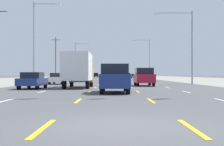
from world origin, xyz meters
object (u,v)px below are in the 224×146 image
at_px(suv_inner_right_farther, 123,75).
at_px(suv_far_left_distant_b, 95,75).
at_px(hatchback_inner_left_distant_a, 103,76).
at_px(streetlight_left_row_1, 75,58).
at_px(suv_inner_right_midfar, 143,77).
at_px(sedan_far_left_far, 56,78).
at_px(sedan_far_left_near, 31,80).
at_px(streetlight_right_row_1, 146,56).
at_px(box_truck_inner_left_mid, 77,68).
at_px(sedan_far_right_farthest, 132,76).
at_px(streetlight_right_row_0, 186,41).
at_px(streetlight_left_row_0, 35,37).
at_px(suv_center_turn_nearest, 113,78).
at_px(suv_far_right_distant_c, 127,75).

distance_m(suv_inner_right_farther, suv_far_left_distant_b, 50.52).
bearing_deg(suv_inner_right_farther, hatchback_inner_left_distant_a, 100.21).
bearing_deg(hatchback_inner_left_distant_a, streetlight_left_row_1, -99.01).
height_order(suv_inner_right_midfar, sedan_far_left_far, suv_inner_right_midfar).
height_order(sedan_far_left_near, suv_inner_right_farther, suv_inner_right_farther).
distance_m(sedan_far_left_near, streetlight_right_row_1, 59.08).
bearing_deg(hatchback_inner_left_distant_a, suv_inner_right_midfar, -85.62).
xyz_separation_m(sedan_far_left_near, box_truck_inner_left_mid, (3.83, 2.00, 1.08)).
bearing_deg(hatchback_inner_left_distant_a, sedan_far_right_farthest, -64.88).
distance_m(sedan_far_left_near, suv_inner_right_midfar, 12.59).
relative_size(sedan_far_left_near, streetlight_right_row_1, 0.41).
height_order(suv_far_left_distant_b, streetlight_right_row_0, streetlight_right_row_0).
xyz_separation_m(box_truck_inner_left_mid, sedan_far_left_far, (-3.91, 10.86, -1.08)).
relative_size(suv_inner_right_midfar, suv_far_left_distant_b, 1.00).
relative_size(sedan_far_left_far, streetlight_left_row_1, 0.45).
bearing_deg(sedan_far_right_farthest, sedan_far_left_near, -100.86).
height_order(hatchback_inner_left_distant_a, streetlight_left_row_0, streetlight_left_row_0).
xyz_separation_m(suv_inner_right_midfar, sedan_far_left_far, (-10.64, 6.02, -0.27)).
height_order(suv_inner_right_midfar, streetlight_left_row_0, streetlight_left_row_0).
relative_size(box_truck_inner_left_mid, streetlight_left_row_1, 0.72).
distance_m(suv_inner_right_farther, streetlight_left_row_1, 14.14).
distance_m(streetlight_right_row_0, streetlight_left_row_1, 48.31).
relative_size(box_truck_inner_left_mid, sedan_far_right_farthest, 1.60).
distance_m(suv_inner_right_midfar, hatchback_inner_left_distant_a, 89.72).
xyz_separation_m(streetlight_left_row_1, streetlight_right_row_1, (19.42, 0.00, 0.58)).
distance_m(box_truck_inner_left_mid, streetlight_left_row_1, 54.88).
xyz_separation_m(suv_far_left_distant_b, streetlight_right_row_0, (16.74, -96.60, 4.55)).
bearing_deg(streetlight_right_row_1, suv_center_turn_nearest, -98.80).
bearing_deg(suv_inner_right_midfar, streetlight_right_row_1, 82.82).
height_order(box_truck_inner_left_mid, sedan_far_right_farthest, box_truck_inner_left_mid).
relative_size(suv_far_right_distant_c, streetlight_left_row_1, 0.49).
bearing_deg(streetlight_left_row_0, suv_center_turn_nearest, -60.96).
xyz_separation_m(suv_center_turn_nearest, sedan_far_left_near, (-7.19, 5.75, -0.27)).
xyz_separation_m(box_truck_inner_left_mid, hatchback_inner_left_distant_a, (-0.11, 94.30, -1.05)).
bearing_deg(streetlight_right_row_0, sedan_far_left_far, 177.37).
relative_size(sedan_far_right_farthest, streetlight_right_row_1, 0.41).
xyz_separation_m(suv_inner_right_farther, streetlight_left_row_1, (-13.01, -2.89, 4.72)).
bearing_deg(sedan_far_left_near, streetlight_left_row_1, 92.66).
distance_m(suv_inner_right_midfar, streetlight_right_row_1, 50.20).
bearing_deg(suv_far_right_distant_c, streetlight_right_row_1, -87.30).
distance_m(sedan_far_left_far, suv_far_right_distant_c, 98.23).
distance_m(suv_center_turn_nearest, sedan_far_left_far, 19.98).
bearing_deg(streetlight_left_row_1, suv_far_left_distant_b, 87.18).
height_order(suv_far_right_distant_c, streetlight_left_row_0, streetlight_left_row_0).
bearing_deg(suv_inner_right_midfar, box_truck_inner_left_mid, -144.29).
bearing_deg(suv_far_left_distant_b, suv_inner_right_farther, -78.09).
xyz_separation_m(sedan_far_left_far, sedan_far_right_farthest, (14.26, 61.11, 0.00)).
height_order(sedan_far_left_far, suv_far_left_distant_b, suv_far_left_distant_b).
bearing_deg(streetlight_left_row_0, sedan_far_left_far, 16.28).
relative_size(sedan_far_left_near, suv_far_left_distant_b, 0.92).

